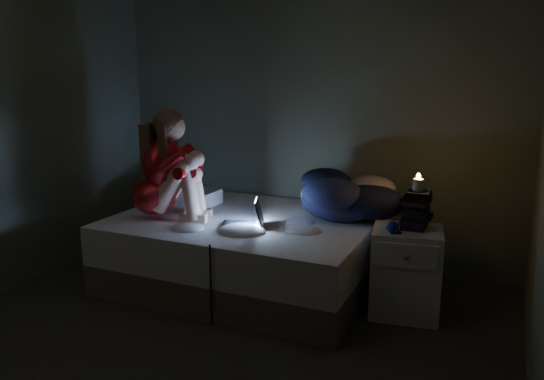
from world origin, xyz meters
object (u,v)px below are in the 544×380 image
Objects in this scene: bed at (246,250)px; woman at (153,164)px; nightstand at (406,272)px; laptop at (242,212)px; phone at (392,229)px; candle at (418,185)px.

bed is 2.31× the size of woman.
laptop is at bearing 179.48° from nightstand.
nightstand is 0.33m from phone.
bed is 6.52× the size of laptop.
woman is 10.56× the size of candle.
laptop is at bearing -11.34° from woman.
woman is 0.79m from laptop.
nightstand is at bearing -1.84° from bed.
phone is at bearing -150.59° from nightstand.
woman is (-0.63, -0.28, 0.69)m from bed.
bed is at bearing -179.43° from candle.
laptop is 0.49× the size of nightstand.
laptop reaches higher than nightstand.
phone is at bearing -5.64° from bed.
candle reaches higher than bed.
nightstand is at bearing 21.79° from phone.
candle is at bearing 27.00° from phone.
phone is (1.16, -0.11, 0.35)m from bed.
laptop is (0.08, -0.22, 0.37)m from bed.
nightstand is (1.88, 0.24, -0.65)m from woman.
candle reaches higher than nightstand.
woman reaches higher than nightstand.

